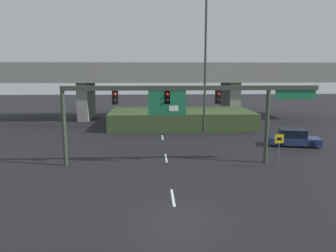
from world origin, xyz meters
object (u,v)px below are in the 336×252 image
at_px(signal_gantry, 185,100).
at_px(highway_light_pole_near, 206,49).
at_px(parked_sedan_near_right, 293,138).
at_px(speed_limit_sign, 279,146).

relative_size(signal_gantry, highway_light_pole_near, 1.06).
bearing_deg(highway_light_pole_near, parked_sedan_near_right, -44.36).
height_order(highway_light_pole_near, parked_sedan_near_right, highway_light_pole_near).
relative_size(signal_gantry, speed_limit_sign, 7.47).
bearing_deg(speed_limit_sign, signal_gantry, 167.72).
bearing_deg(signal_gantry, speed_limit_sign, -12.28).
relative_size(signal_gantry, parked_sedan_near_right, 3.88).
xyz_separation_m(speed_limit_sign, parked_sedan_near_right, (3.97, 6.60, -0.88)).
bearing_deg(parked_sedan_near_right, highway_light_pole_near, 149.57).
distance_m(highway_light_pole_near, parked_sedan_near_right, 12.64).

